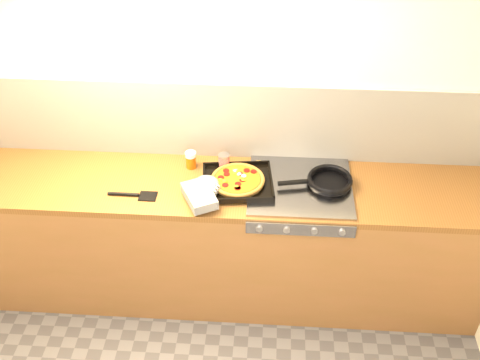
# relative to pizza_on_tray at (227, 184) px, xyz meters

# --- Properties ---
(room_shell) EXTENTS (3.20, 3.20, 3.20)m
(room_shell) POSITION_rel_pizza_on_tray_xyz_m (-0.03, 0.34, 0.21)
(room_shell) COLOR white
(room_shell) RESTS_ON ground
(counter_run) EXTENTS (3.20, 0.62, 0.90)m
(counter_run) POSITION_rel_pizza_on_tray_xyz_m (-0.03, 0.05, -0.49)
(counter_run) COLOR brown
(counter_run) RESTS_ON ground
(stovetop) EXTENTS (0.60, 0.56, 0.02)m
(stovetop) POSITION_rel_pizza_on_tray_xyz_m (0.42, 0.05, -0.04)
(stovetop) COLOR gray
(stovetop) RESTS_ON counter_run
(pizza_on_tray) EXTENTS (0.54, 0.51, 0.07)m
(pizza_on_tray) POSITION_rel_pizza_on_tray_xyz_m (0.00, 0.00, 0.00)
(pizza_on_tray) COLOR black
(pizza_on_tray) RESTS_ON stovetop
(frying_pan) EXTENTS (0.46, 0.31, 0.04)m
(frying_pan) POSITION_rel_pizza_on_tray_xyz_m (0.59, 0.07, -0.00)
(frying_pan) COLOR black
(frying_pan) RESTS_ON stovetop
(tomato_can) EXTENTS (0.09, 0.09, 0.10)m
(tomato_can) POSITION_rel_pizza_on_tray_xyz_m (-0.04, 0.21, 0.01)
(tomato_can) COLOR #A90D17
(tomato_can) RESTS_ON counter_run
(juice_glass) EXTENTS (0.08, 0.08, 0.11)m
(juice_glass) POSITION_rel_pizza_on_tray_xyz_m (-0.24, 0.21, 0.01)
(juice_glass) COLOR #C4540B
(juice_glass) RESTS_ON counter_run
(wooden_spoon) EXTENTS (0.30, 0.10, 0.02)m
(wooden_spoon) POSITION_rel_pizza_on_tray_xyz_m (0.08, 0.25, -0.03)
(wooden_spoon) COLOR #AD8D49
(wooden_spoon) RESTS_ON counter_run
(black_spatula) EXTENTS (0.28, 0.09, 0.02)m
(black_spatula) POSITION_rel_pizza_on_tray_xyz_m (-0.53, -0.09, -0.04)
(black_spatula) COLOR black
(black_spatula) RESTS_ON counter_run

